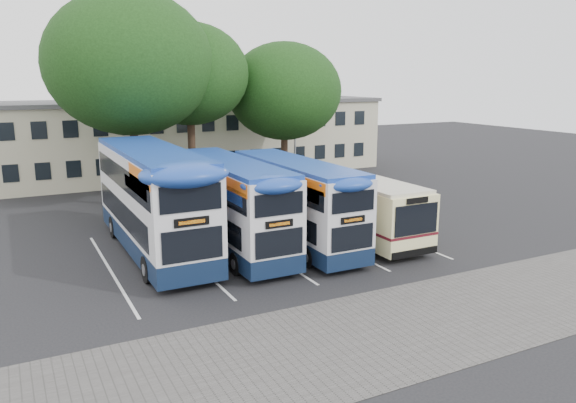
# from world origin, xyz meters

# --- Properties ---
(ground) EXTENTS (120.00, 120.00, 0.00)m
(ground) POSITION_xyz_m (0.00, 0.00, 0.00)
(ground) COLOR black
(ground) RESTS_ON ground
(paving_strip) EXTENTS (40.00, 6.00, 0.01)m
(paving_strip) POSITION_xyz_m (-2.00, -5.00, 0.01)
(paving_strip) COLOR #595654
(paving_strip) RESTS_ON ground
(bay_lines) EXTENTS (14.12, 11.00, 0.01)m
(bay_lines) POSITION_xyz_m (-3.75, 5.00, 0.01)
(bay_lines) COLOR silver
(bay_lines) RESTS_ON ground
(depot_building) EXTENTS (32.40, 8.40, 6.20)m
(depot_building) POSITION_xyz_m (0.00, 26.99, 3.15)
(depot_building) COLOR #BFB899
(depot_building) RESTS_ON ground
(lamp_post) EXTENTS (0.25, 1.05, 9.06)m
(lamp_post) POSITION_xyz_m (6.00, 19.97, 5.08)
(lamp_post) COLOR gray
(lamp_post) RESTS_ON ground
(tree_left) EXTENTS (10.02, 10.02, 13.08)m
(tree_left) POSITION_xyz_m (-7.08, 16.33, 8.81)
(tree_left) COLOR black
(tree_left) RESTS_ON ground
(tree_mid) EXTENTS (7.75, 7.75, 11.51)m
(tree_mid) POSITION_xyz_m (-3.10, 17.46, 8.19)
(tree_mid) COLOR black
(tree_mid) RESTS_ON ground
(tree_right) EXTENTS (8.20, 8.20, 10.51)m
(tree_right) POSITION_xyz_m (4.10, 18.07, 7.01)
(tree_right) COLOR black
(tree_right) RESTS_ON ground
(bus_dd_left) EXTENTS (2.84, 11.71, 4.88)m
(bus_dd_left) POSITION_xyz_m (-8.39, 6.72, 2.69)
(bus_dd_left) COLOR #0F1E39
(bus_dd_left) RESTS_ON ground
(bus_dd_mid) EXTENTS (2.49, 10.27, 4.28)m
(bus_dd_mid) POSITION_xyz_m (-5.07, 5.46, 2.36)
(bus_dd_mid) COLOR #0F1E39
(bus_dd_mid) RESTS_ON ground
(bus_dd_right) EXTENTS (2.40, 9.92, 4.13)m
(bus_dd_right) POSITION_xyz_m (-2.00, 4.79, 2.28)
(bus_dd_right) COLOR #0F1E39
(bus_dd_right) RESTS_ON ground
(bus_single) EXTENTS (2.66, 10.46, 3.12)m
(bus_single) POSITION_xyz_m (1.40, 5.25, 1.77)
(bus_single) COLOR #F6ECA4
(bus_single) RESTS_ON ground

